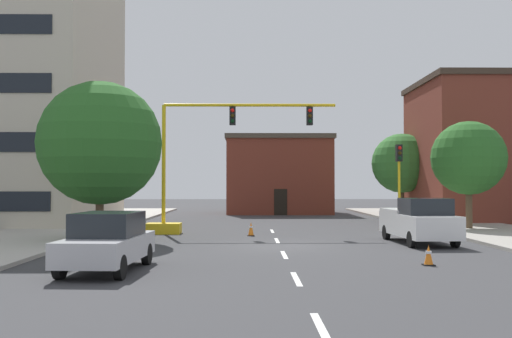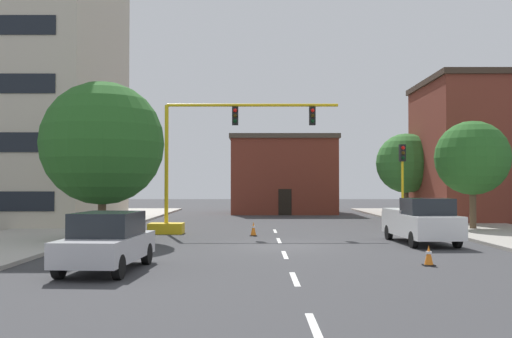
# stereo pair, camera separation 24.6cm
# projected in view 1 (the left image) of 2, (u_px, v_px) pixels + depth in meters

# --- Properties ---
(ground_plane) EXTENTS (160.00, 160.00, 0.00)m
(ground_plane) POSITION_uv_depth(u_px,v_px,m) (280.00, 246.00, 24.56)
(ground_plane) COLOR #38383A
(sidewalk_left) EXTENTS (6.00, 56.00, 0.14)m
(sidewalk_left) POSITION_uv_depth(u_px,v_px,m) (60.00, 230.00, 32.42)
(sidewalk_left) COLOR #B2ADA3
(sidewalk_left) RESTS_ON ground_plane
(sidewalk_right) EXTENTS (6.00, 56.00, 0.14)m
(sidewalk_right) POSITION_uv_depth(u_px,v_px,m) (482.00, 230.00, 32.70)
(sidewalk_right) COLOR #9E998E
(sidewalk_right) RESTS_ON ground_plane
(lane_stripe_seg_0) EXTENTS (0.16, 2.40, 0.01)m
(lane_stripe_seg_0) POSITION_uv_depth(u_px,v_px,m) (321.00, 328.00, 10.57)
(lane_stripe_seg_0) COLOR silver
(lane_stripe_seg_0) RESTS_ON ground_plane
(lane_stripe_seg_1) EXTENTS (0.16, 2.40, 0.01)m
(lane_stripe_seg_1) POSITION_uv_depth(u_px,v_px,m) (296.00, 279.00, 16.07)
(lane_stripe_seg_1) COLOR silver
(lane_stripe_seg_1) RESTS_ON ground_plane
(lane_stripe_seg_2) EXTENTS (0.16, 2.40, 0.01)m
(lane_stripe_seg_2) POSITION_uv_depth(u_px,v_px,m) (284.00, 255.00, 21.56)
(lane_stripe_seg_2) COLOR silver
(lane_stripe_seg_2) RESTS_ON ground_plane
(lane_stripe_seg_3) EXTENTS (0.16, 2.40, 0.01)m
(lane_stripe_seg_3) POSITION_uv_depth(u_px,v_px,m) (277.00, 241.00, 27.06)
(lane_stripe_seg_3) COLOR silver
(lane_stripe_seg_3) RESTS_ON ground_plane
(lane_stripe_seg_4) EXTENTS (0.16, 2.40, 0.01)m
(lane_stripe_seg_4) POSITION_uv_depth(u_px,v_px,m) (272.00, 231.00, 32.56)
(lane_stripe_seg_4) COLOR silver
(lane_stripe_seg_4) RESTS_ON ground_plane
(building_tall_left) EXTENTS (13.05, 14.12, 19.95)m
(building_tall_left) POSITION_uv_depth(u_px,v_px,m) (8.00, 74.00, 39.54)
(building_tall_left) COLOR beige
(building_tall_left) RESTS_ON ground_plane
(building_brick_center) EXTENTS (9.39, 8.76, 6.89)m
(building_brick_center) POSITION_uv_depth(u_px,v_px,m) (278.00, 175.00, 53.79)
(building_brick_center) COLOR brown
(building_brick_center) RESTS_ON ground_plane
(building_row_right) EXTENTS (12.53, 9.54, 9.98)m
(building_row_right) POSITION_uv_depth(u_px,v_px,m) (507.00, 150.00, 42.06)
(building_row_right) COLOR brown
(building_row_right) RESTS_ON ground_plane
(traffic_signal_gantry) EXTENTS (9.92, 1.20, 6.83)m
(traffic_signal_gantry) POSITION_uv_depth(u_px,v_px,m) (189.00, 190.00, 30.94)
(traffic_signal_gantry) COLOR yellow
(traffic_signal_gantry) RESTS_ON ground_plane
(traffic_light_pole_right) EXTENTS (0.32, 0.47, 4.80)m
(traffic_light_pole_right) POSITION_uv_depth(u_px,v_px,m) (399.00, 167.00, 32.91)
(traffic_light_pole_right) COLOR yellow
(traffic_light_pole_right) RESTS_ON ground_plane
(tree_left_near) EXTENTS (5.56, 5.56, 7.22)m
(tree_left_near) POSITION_uv_depth(u_px,v_px,m) (100.00, 143.00, 26.58)
(tree_left_near) COLOR brown
(tree_left_near) RESTS_ON ground_plane
(tree_right_far) EXTENTS (4.46, 4.46, 6.41)m
(tree_right_far) POSITION_uv_depth(u_px,v_px,m) (402.00, 163.00, 44.44)
(tree_right_far) COLOR brown
(tree_right_far) RESTS_ON ground_plane
(tree_right_mid) EXTENTS (4.12, 4.12, 6.11)m
(tree_right_mid) POSITION_uv_depth(u_px,v_px,m) (469.00, 158.00, 32.99)
(tree_right_mid) COLOR brown
(tree_right_mid) RESTS_ON ground_plane
(pickup_truck_white) EXTENTS (2.25, 5.49, 1.99)m
(pickup_truck_white) POSITION_uv_depth(u_px,v_px,m) (419.00, 221.00, 25.77)
(pickup_truck_white) COLOR white
(pickup_truck_white) RESTS_ON ground_plane
(sedan_silver_near_left) EXTENTS (2.13, 4.61, 1.74)m
(sedan_silver_near_left) POSITION_uv_depth(u_px,v_px,m) (107.00, 241.00, 17.51)
(sedan_silver_near_left) COLOR #B7B7BC
(sedan_silver_near_left) RESTS_ON ground_plane
(traffic_cone_roadside_a) EXTENTS (0.36, 0.36, 0.71)m
(traffic_cone_roadside_a) POSITION_uv_depth(u_px,v_px,m) (251.00, 229.00, 29.54)
(traffic_cone_roadside_a) COLOR black
(traffic_cone_roadside_a) RESTS_ON ground_plane
(traffic_cone_roadside_b) EXTENTS (0.36, 0.36, 0.65)m
(traffic_cone_roadside_b) POSITION_uv_depth(u_px,v_px,m) (429.00, 255.00, 18.75)
(traffic_cone_roadside_b) COLOR black
(traffic_cone_roadside_b) RESTS_ON ground_plane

